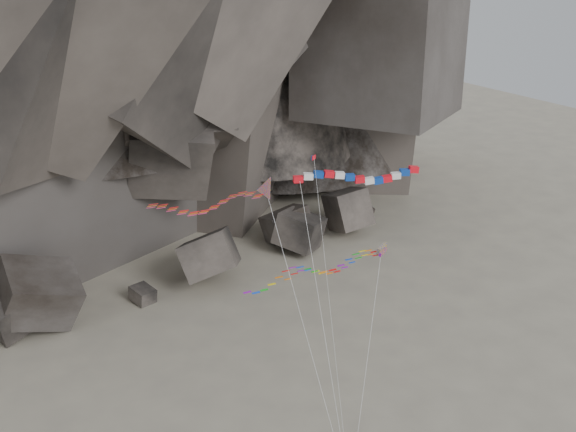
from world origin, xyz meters
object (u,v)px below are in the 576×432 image
delta_kite (204,203)px  pennant_kite (322,240)px  parafoil_kite (311,270)px  banner_kite (358,177)px

delta_kite → pennant_kite: 9.93m
delta_kite → parafoil_kite: size_ratio=1.44×
delta_kite → banner_kite: 13.54m
delta_kite → pennant_kite: bearing=-29.7°
banner_kite → parafoil_kite: 8.71m
banner_kite → pennant_kite: pennant_kite is taller
banner_kite → pennant_kite: bearing=-134.3°
delta_kite → parafoil_kite: 10.65m
banner_kite → parafoil_kite: size_ratio=1.40×
delta_kite → pennant_kite: (8.44, -3.80, -3.59)m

